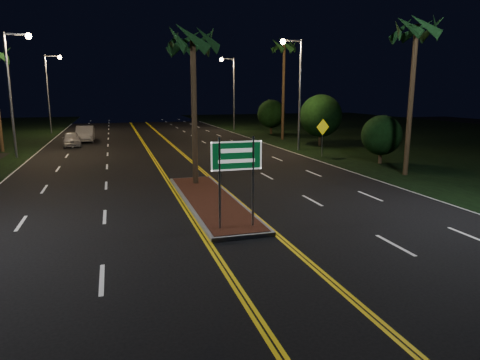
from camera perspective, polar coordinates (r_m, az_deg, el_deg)
name	(u,v)px	position (r m, az deg, el deg)	size (l,w,h in m)	color
ground	(263,261)	(12.72, 3.10, -10.67)	(120.00, 120.00, 0.00)	black
grass_right	(455,139)	(49.80, 26.71, 4.87)	(40.00, 110.00, 0.01)	black
median_island	(210,201)	(19.11, -3.96, -2.75)	(2.25, 10.25, 0.17)	gray
highway_sign	(236,164)	(14.63, -0.47, 2.11)	(1.80, 0.08, 3.20)	gray
streetlight_left_mid	(14,80)	(35.70, -27.86, 11.68)	(1.91, 0.44, 9.00)	gray
streetlight_left_far	(51,85)	(55.47, -23.92, 11.55)	(1.91, 0.44, 9.00)	gray
streetlight_right_mid	(296,82)	(36.16, 7.46, 12.88)	(1.91, 0.44, 9.00)	gray
streetlight_right_far	(231,85)	(55.05, -1.20, 12.53)	(1.91, 0.44, 9.00)	gray
palm_median	(193,41)	(22.07, -6.33, 17.96)	(2.40, 2.40, 8.30)	#382819
palm_right_near	(417,30)	(26.97, 22.48, 18.03)	(2.40, 2.40, 9.30)	#382819
palm_right_far	(284,48)	(44.58, 5.92, 17.16)	(2.40, 2.40, 10.30)	#382819
shrub_near	(382,135)	(30.71, 18.36, 5.69)	(2.70, 2.70, 3.30)	#382819
shrub_mid	(321,116)	(39.47, 10.71, 8.41)	(3.78, 3.78, 4.62)	#382819
shrub_far	(271,114)	(50.38, 4.19, 8.80)	(3.24, 3.24, 3.96)	#382819
car_near	(71,138)	(41.73, -21.56, 5.25)	(1.94, 4.52, 1.51)	#B7B8BD
car_far	(85,132)	(45.24, -19.96, 5.98)	(2.29, 5.34, 1.78)	#ADAFB7
warning_sign	(323,132)	(32.97, 10.96, 6.31)	(1.16, 0.31, 2.84)	gray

